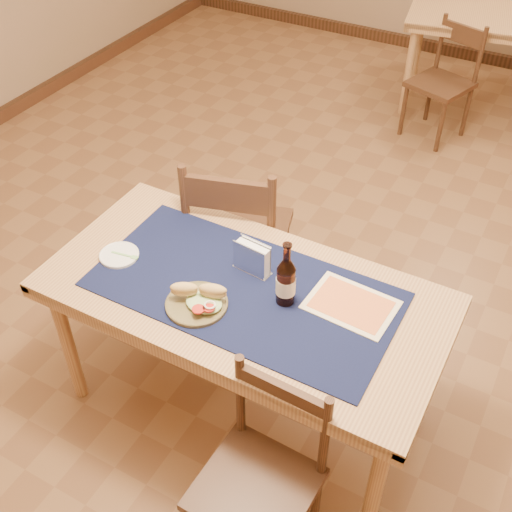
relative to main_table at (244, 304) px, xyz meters
The scene contains 13 objects.
room 1.08m from the main_table, 90.00° to the left, with size 6.04×7.04×2.84m.
main_table is the anchor object (origin of this frame).
placemat 0.09m from the main_table, ahead, with size 1.20×0.60×0.01m, color #0E1335.
baseboard 1.01m from the main_table, 90.00° to the left, with size 6.00×7.00×0.10m.
chair_main_far 0.64m from the main_table, 122.72° to the left, with size 0.57×0.57×1.00m.
chair_main_near 0.67m from the main_table, 55.21° to the right, with size 0.40×0.40×0.85m.
chair_back_near 2.85m from the main_table, 89.38° to the left, with size 0.48×0.48×0.83m.
sandwich_plate 0.22m from the main_table, 123.35° to the right, with size 0.24×0.24×0.09m.
side_plate 0.56m from the main_table, behind, with size 0.16×0.16×0.01m.
fork 0.53m from the main_table, behind, with size 0.12×0.03×0.00m.
beer_bottle 0.26m from the main_table, ahead, with size 0.08×0.08×0.28m.
napkin_holder 0.19m from the main_table, 101.44° to the left, with size 0.16×0.07×0.14m.
menu_card 0.43m from the main_table, 16.43° to the left, with size 0.34×0.26×0.01m.
Camera 1 is at (0.91, -2.36, 2.51)m, focal length 45.00 mm.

